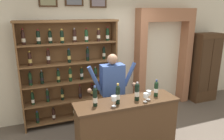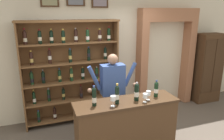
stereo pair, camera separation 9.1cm
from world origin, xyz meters
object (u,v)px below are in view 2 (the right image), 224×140
at_px(side_cabinet, 207,68).
at_px(tasting_bottle_brunello, 94,97).
at_px(tasting_counter, 126,128).
at_px(wine_glass_left, 145,96).
at_px(wine_shelf, 71,69).
at_px(tasting_bottle_prosecco, 137,92).
at_px(wine_glass_center, 148,94).
at_px(wine_glass_right, 113,99).
at_px(shopkeeper, 113,87).
at_px(tasting_bottle_grappa, 156,89).
at_px(tasting_bottle_bianco, 117,94).

height_order(side_cabinet, tasting_bottle_brunello, side_cabinet).
height_order(tasting_counter, wine_glass_left, wine_glass_left).
xyz_separation_m(wine_shelf, tasting_bottle_prosecco, (0.80, -1.50, -0.06)).
bearing_deg(side_cabinet, wine_glass_center, -150.19).
height_order(tasting_counter, wine_glass_center, wine_glass_center).
xyz_separation_m(wine_glass_center, wine_glass_right, (-0.62, -0.03, 0.01)).
relative_size(shopkeeper, wine_glass_left, 11.25).
relative_size(side_cabinet, wine_glass_center, 11.78).
bearing_deg(wine_glass_left, wine_glass_center, 34.00).
height_order(wine_shelf, tasting_bottle_grappa, wine_shelf).
bearing_deg(tasting_bottle_brunello, wine_glass_right, -23.09).
bearing_deg(tasting_bottle_prosecco, wine_glass_left, -47.59).
bearing_deg(wine_shelf, wine_glass_left, -60.79).
relative_size(wine_shelf, shopkeeper, 1.35).
relative_size(wine_glass_left, wine_glass_right, 0.87).
relative_size(tasting_counter, tasting_bottle_brunello, 5.28).
xyz_separation_m(tasting_bottle_brunello, wine_glass_left, (0.79, -0.14, -0.05)).
relative_size(tasting_bottle_bianco, tasting_bottle_prosecco, 1.07).
relative_size(tasting_bottle_prosecco, tasting_bottle_grappa, 1.07).
height_order(wine_shelf, tasting_counter, wine_shelf).
xyz_separation_m(tasting_counter, wine_glass_center, (0.35, -0.08, 0.60)).
xyz_separation_m(tasting_bottle_grappa, wine_glass_center, (-0.20, -0.09, -0.02)).
xyz_separation_m(wine_shelf, tasting_bottle_brunello, (0.11, -1.47, -0.06)).
distance_m(tasting_counter, shopkeeper, 0.79).
bearing_deg(tasting_bottle_grappa, tasting_bottle_prosecco, -173.88).
bearing_deg(tasting_bottle_brunello, wine_glass_center, -5.07).
xyz_separation_m(tasting_bottle_bianco, tasting_bottle_prosecco, (0.34, 0.02, -0.01)).
distance_m(side_cabinet, shopkeeper, 3.06).
height_order(shopkeeper, tasting_bottle_bianco, shopkeeper).
bearing_deg(tasting_bottle_bianco, tasting_bottle_prosecco, 2.59).
xyz_separation_m(shopkeeper, tasting_bottle_bianco, (-0.15, -0.63, 0.12)).
bearing_deg(wine_glass_center, tasting_bottle_prosecco, 165.92).
bearing_deg(side_cabinet, shopkeeper, -164.63).
bearing_deg(tasting_bottle_brunello, wine_shelf, 94.31).
relative_size(tasting_bottle_bianco, wine_glass_center, 2.14).
height_order(side_cabinet, wine_glass_center, side_cabinet).
xyz_separation_m(side_cabinet, tasting_bottle_prosecco, (-2.76, -1.43, 0.21)).
xyz_separation_m(tasting_bottle_bianco, wine_glass_right, (-0.09, -0.07, -0.03)).
height_order(side_cabinet, tasting_bottle_bianco, side_cabinet).
bearing_deg(tasting_bottle_brunello, tasting_bottle_grappa, 0.53).
relative_size(tasting_bottle_grappa, wine_glass_right, 1.73).
bearing_deg(tasting_counter, tasting_bottle_bianco, -165.72).
relative_size(side_cabinet, shopkeeper, 1.11).
distance_m(wine_shelf, tasting_bottle_brunello, 1.48).
bearing_deg(wine_shelf, tasting_counter, -66.39).
height_order(wine_shelf, wine_glass_right, wine_shelf).
xyz_separation_m(side_cabinet, tasting_bottle_grappa, (-2.38, -1.39, 0.20)).
distance_m(tasting_bottle_brunello, tasting_bottle_grappa, 1.07).
relative_size(side_cabinet, tasting_bottle_brunello, 5.65).
height_order(wine_shelf, tasting_bottle_bianco, wine_shelf).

